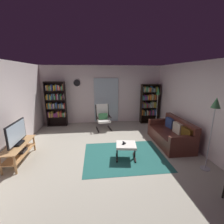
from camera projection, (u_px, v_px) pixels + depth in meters
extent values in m
plane|color=#AAA393|center=(108.00, 152.00, 4.47)|extent=(7.02, 7.02, 0.00)
cube|color=silver|center=(102.00, 95.00, 6.95)|extent=(5.60, 0.06, 2.60)
cube|color=silver|center=(2.00, 112.00, 3.86)|extent=(0.06, 6.00, 2.60)
cube|color=silver|center=(199.00, 107.00, 4.44)|extent=(0.06, 6.00, 2.60)
cube|color=silver|center=(106.00, 100.00, 6.96)|extent=(1.10, 0.01, 2.00)
cube|color=#24605A|center=(124.00, 156.00, 4.25)|extent=(2.22, 1.74, 0.01)
cube|color=tan|center=(18.00, 145.00, 3.91)|extent=(0.41, 1.22, 0.02)
cube|color=tan|center=(20.00, 153.00, 3.97)|extent=(0.37, 1.16, 0.02)
cylinder|color=tan|center=(15.00, 165.00, 3.44)|extent=(0.05, 0.05, 0.46)
cylinder|color=tan|center=(34.00, 143.00, 4.52)|extent=(0.05, 0.05, 0.46)
cylinder|color=tan|center=(0.00, 166.00, 3.41)|extent=(0.05, 0.05, 0.46)
cylinder|color=tan|center=(23.00, 144.00, 4.49)|extent=(0.05, 0.05, 0.46)
cube|color=#28282D|center=(20.00, 151.00, 4.01)|extent=(0.25, 0.28, 0.07)
cube|color=black|center=(18.00, 143.00, 3.90)|extent=(0.20, 0.32, 0.05)
cube|color=black|center=(16.00, 132.00, 3.82)|extent=(0.04, 0.90, 0.55)
cube|color=silver|center=(17.00, 132.00, 3.83)|extent=(0.01, 0.85, 0.49)
cube|color=black|center=(46.00, 104.00, 6.48)|extent=(0.02, 0.30, 1.93)
cube|color=black|center=(66.00, 104.00, 6.57)|extent=(0.02, 0.30, 1.93)
cube|color=black|center=(57.00, 104.00, 6.66)|extent=(0.83, 0.02, 1.93)
cube|color=black|center=(58.00, 125.00, 6.76)|extent=(0.79, 0.28, 0.02)
cube|color=black|center=(57.00, 117.00, 6.67)|extent=(0.79, 0.28, 0.02)
cube|color=black|center=(56.00, 109.00, 6.58)|extent=(0.79, 0.28, 0.02)
cube|color=black|center=(56.00, 100.00, 6.48)|extent=(0.79, 0.28, 0.02)
cube|color=black|center=(55.00, 91.00, 6.39)|extent=(0.79, 0.28, 0.02)
cube|color=black|center=(54.00, 82.00, 6.29)|extent=(0.79, 0.28, 0.02)
cube|color=#9B4898|center=(49.00, 114.00, 6.62)|extent=(0.04, 0.14, 0.24)
cube|color=gold|center=(50.00, 115.00, 6.61)|extent=(0.04, 0.16, 0.22)
cube|color=#A19A32|center=(50.00, 115.00, 6.61)|extent=(0.02, 0.14, 0.16)
cube|color=#9D3491|center=(51.00, 115.00, 6.61)|extent=(0.03, 0.11, 0.17)
cube|color=gold|center=(52.00, 114.00, 6.60)|extent=(0.02, 0.15, 0.27)
cube|color=#A78E36|center=(53.00, 114.00, 6.63)|extent=(0.04, 0.14, 0.25)
cube|color=#95368D|center=(54.00, 115.00, 6.65)|extent=(0.04, 0.12, 0.16)
cube|color=#9C3490|center=(55.00, 115.00, 6.64)|extent=(0.03, 0.19, 0.15)
cube|color=#9F348D|center=(56.00, 115.00, 6.65)|extent=(0.03, 0.15, 0.19)
cube|color=#924989|center=(57.00, 114.00, 6.65)|extent=(0.03, 0.19, 0.22)
cube|color=#903C88|center=(58.00, 114.00, 6.65)|extent=(0.02, 0.23, 0.25)
cube|color=gold|center=(59.00, 114.00, 6.65)|extent=(0.03, 0.23, 0.24)
cube|color=brown|center=(60.00, 115.00, 6.66)|extent=(0.04, 0.18, 0.20)
cube|color=red|center=(61.00, 114.00, 6.67)|extent=(0.04, 0.15, 0.27)
cube|color=brown|center=(62.00, 115.00, 6.68)|extent=(0.04, 0.14, 0.20)
cube|color=#2B833E|center=(63.00, 115.00, 6.67)|extent=(0.04, 0.21, 0.19)
cube|color=beige|center=(65.00, 114.00, 6.68)|extent=(0.04, 0.23, 0.20)
cube|color=orange|center=(66.00, 114.00, 6.69)|extent=(0.03, 0.11, 0.21)
cube|color=orange|center=(48.00, 106.00, 6.52)|extent=(0.03, 0.20, 0.23)
cube|color=#325FB3|center=(49.00, 106.00, 6.53)|extent=(0.04, 0.13, 0.20)
cube|color=teal|center=(50.00, 106.00, 6.50)|extent=(0.04, 0.20, 0.26)
cube|color=orange|center=(51.00, 106.00, 6.52)|extent=(0.04, 0.21, 0.25)
cube|color=teal|center=(52.00, 106.00, 6.52)|extent=(0.03, 0.21, 0.21)
cube|color=#8A468D|center=(53.00, 106.00, 6.53)|extent=(0.04, 0.19, 0.20)
cube|color=beige|center=(54.00, 106.00, 6.54)|extent=(0.03, 0.18, 0.22)
cube|color=#252B20|center=(55.00, 106.00, 6.55)|extent=(0.04, 0.16, 0.22)
cube|color=#3C5DB0|center=(56.00, 105.00, 6.54)|extent=(0.04, 0.16, 0.26)
cube|color=#2F2F2A|center=(58.00, 106.00, 6.54)|extent=(0.04, 0.12, 0.20)
cube|color=orange|center=(59.00, 106.00, 6.58)|extent=(0.03, 0.12, 0.17)
cube|color=#3D67AD|center=(60.00, 106.00, 6.57)|extent=(0.04, 0.17, 0.20)
cube|color=olive|center=(61.00, 106.00, 6.55)|extent=(0.04, 0.15, 0.21)
cube|color=#386AB8|center=(62.00, 106.00, 6.55)|extent=(0.02, 0.11, 0.25)
cube|color=teal|center=(63.00, 106.00, 6.57)|extent=(0.02, 0.15, 0.20)
cube|color=beige|center=(63.00, 107.00, 6.57)|extent=(0.04, 0.17, 0.16)
cube|color=#C53435|center=(64.00, 106.00, 6.57)|extent=(0.03, 0.16, 0.22)
cube|color=gold|center=(46.00, 98.00, 6.41)|extent=(0.02, 0.16, 0.18)
cube|color=orange|center=(47.00, 97.00, 6.42)|extent=(0.04, 0.13, 0.23)
cube|color=teal|center=(48.00, 97.00, 6.43)|extent=(0.02, 0.20, 0.23)
cube|color=#172530|center=(49.00, 97.00, 6.42)|extent=(0.02, 0.11, 0.23)
cube|color=gold|center=(50.00, 97.00, 6.44)|extent=(0.04, 0.17, 0.21)
cube|color=#57A0A3|center=(51.00, 98.00, 6.43)|extent=(0.03, 0.22, 0.17)
cube|color=#3A6AB4|center=(52.00, 97.00, 6.43)|extent=(0.03, 0.15, 0.26)
cube|color=#2F272C|center=(53.00, 96.00, 6.45)|extent=(0.04, 0.18, 0.27)
cube|color=#5E9FA5|center=(54.00, 97.00, 6.43)|extent=(0.02, 0.12, 0.25)
cube|color=#348143|center=(55.00, 98.00, 6.44)|extent=(0.04, 0.22, 0.16)
cube|color=red|center=(56.00, 97.00, 6.47)|extent=(0.03, 0.13, 0.23)
cube|color=#8F3C91|center=(57.00, 98.00, 6.48)|extent=(0.03, 0.21, 0.16)
cube|color=beige|center=(58.00, 97.00, 6.46)|extent=(0.03, 0.22, 0.26)
cube|color=black|center=(59.00, 97.00, 6.45)|extent=(0.03, 0.15, 0.23)
cube|color=#182A2C|center=(60.00, 97.00, 6.47)|extent=(0.04, 0.22, 0.21)
cube|color=#328F53|center=(61.00, 97.00, 6.48)|extent=(0.03, 0.19, 0.25)
cube|color=brown|center=(62.00, 98.00, 6.47)|extent=(0.04, 0.23, 0.15)
cube|color=purple|center=(63.00, 97.00, 6.50)|extent=(0.03, 0.11, 0.19)
cube|color=beige|center=(64.00, 97.00, 6.50)|extent=(0.04, 0.11, 0.25)
cube|color=black|center=(46.00, 88.00, 6.32)|extent=(0.03, 0.14, 0.22)
cube|color=beige|center=(47.00, 88.00, 6.33)|extent=(0.03, 0.20, 0.22)
cube|color=orange|center=(48.00, 88.00, 6.34)|extent=(0.04, 0.15, 0.23)
cube|color=brown|center=(49.00, 88.00, 6.34)|extent=(0.04, 0.23, 0.20)
cube|color=#2E804B|center=(50.00, 88.00, 6.34)|extent=(0.03, 0.21, 0.18)
cube|color=gold|center=(51.00, 88.00, 6.35)|extent=(0.03, 0.20, 0.20)
cube|color=#3D54AE|center=(52.00, 88.00, 6.33)|extent=(0.04, 0.19, 0.25)
cube|color=#1B1731|center=(53.00, 88.00, 6.36)|extent=(0.04, 0.17, 0.22)
cube|color=gold|center=(54.00, 88.00, 6.36)|extent=(0.03, 0.23, 0.21)
cube|color=gold|center=(55.00, 88.00, 6.38)|extent=(0.03, 0.11, 0.20)
cube|color=gold|center=(56.00, 87.00, 6.35)|extent=(0.02, 0.12, 0.26)
cube|color=#386CB9|center=(57.00, 88.00, 6.38)|extent=(0.04, 0.20, 0.24)
cube|color=red|center=(58.00, 88.00, 6.37)|extent=(0.04, 0.14, 0.23)
cube|color=beige|center=(59.00, 88.00, 6.37)|extent=(0.04, 0.17, 0.21)
cube|color=red|center=(60.00, 89.00, 6.37)|extent=(0.04, 0.14, 0.16)
cube|color=#559F9B|center=(61.00, 89.00, 6.39)|extent=(0.03, 0.16, 0.16)
cube|color=#3E8E42|center=(62.00, 88.00, 6.38)|extent=(0.03, 0.13, 0.20)
cube|color=brown|center=(63.00, 87.00, 6.38)|extent=(0.03, 0.19, 0.27)
cube|color=black|center=(141.00, 104.00, 6.93)|extent=(0.02, 0.30, 1.79)
cube|color=black|center=(158.00, 104.00, 7.01)|extent=(0.02, 0.30, 1.79)
cube|color=black|center=(148.00, 103.00, 7.11)|extent=(0.80, 0.02, 1.79)
cube|color=black|center=(148.00, 122.00, 7.19)|extent=(0.77, 0.28, 0.02)
cube|color=black|center=(149.00, 115.00, 7.10)|extent=(0.77, 0.28, 0.02)
cube|color=black|center=(149.00, 108.00, 7.02)|extent=(0.77, 0.28, 0.02)
cube|color=black|center=(150.00, 100.00, 6.93)|extent=(0.77, 0.28, 0.02)
cube|color=black|center=(150.00, 92.00, 6.84)|extent=(0.77, 0.28, 0.02)
cube|color=black|center=(151.00, 85.00, 6.76)|extent=(0.77, 0.28, 0.02)
cube|color=orange|center=(142.00, 113.00, 7.04)|extent=(0.03, 0.18, 0.23)
cube|color=orange|center=(142.00, 113.00, 7.03)|extent=(0.04, 0.12, 0.25)
cube|color=brown|center=(144.00, 113.00, 7.03)|extent=(0.04, 0.24, 0.24)
cube|color=teal|center=(145.00, 113.00, 7.05)|extent=(0.04, 0.23, 0.17)
cube|color=#1F2828|center=(146.00, 112.00, 7.07)|extent=(0.04, 0.22, 0.26)
cube|color=beige|center=(147.00, 113.00, 7.07)|extent=(0.04, 0.23, 0.23)
cube|color=teal|center=(148.00, 113.00, 7.09)|extent=(0.02, 0.18, 0.20)
cube|color=orange|center=(148.00, 113.00, 7.10)|extent=(0.02, 0.21, 0.16)
cube|color=red|center=(149.00, 113.00, 7.06)|extent=(0.02, 0.12, 0.18)
cube|color=#8A3384|center=(150.00, 113.00, 7.06)|extent=(0.04, 0.13, 0.23)
cube|color=#231C2A|center=(151.00, 113.00, 7.10)|extent=(0.04, 0.12, 0.22)
cube|color=#3C7E50|center=(151.00, 112.00, 7.10)|extent=(0.03, 0.16, 0.25)
cube|color=purple|center=(152.00, 113.00, 7.08)|extent=(0.02, 0.23, 0.23)
cube|color=orange|center=(153.00, 112.00, 7.10)|extent=(0.02, 0.21, 0.24)
cube|color=#A5883A|center=(154.00, 113.00, 7.09)|extent=(0.03, 0.10, 0.15)
cube|color=#3658A4|center=(155.00, 112.00, 7.11)|extent=(0.04, 0.21, 0.27)
cube|color=#3566A3|center=(155.00, 113.00, 7.11)|extent=(0.04, 0.20, 0.16)
cube|color=#3059A4|center=(142.00, 106.00, 6.94)|extent=(0.04, 0.14, 0.19)
cube|color=brown|center=(143.00, 105.00, 6.95)|extent=(0.04, 0.19, 0.27)
cube|color=#3F6AB6|center=(144.00, 106.00, 6.95)|extent=(0.02, 0.19, 0.16)
cube|color=#9E9B2B|center=(144.00, 105.00, 6.96)|extent=(0.04, 0.18, 0.23)
cube|color=#407F52|center=(145.00, 105.00, 6.96)|extent=(0.02, 0.22, 0.20)
cube|color=#993C82|center=(146.00, 105.00, 6.98)|extent=(0.02, 0.20, 0.26)
cube|color=red|center=(147.00, 106.00, 6.96)|extent=(0.04, 0.13, 0.17)
cube|color=#3966B6|center=(148.00, 105.00, 6.97)|extent=(0.02, 0.10, 0.21)
cube|color=brown|center=(149.00, 105.00, 6.98)|extent=(0.03, 0.21, 0.23)
cube|color=beige|center=(149.00, 106.00, 7.00)|extent=(0.03, 0.23, 0.17)
cube|color=#599893|center=(150.00, 105.00, 6.98)|extent=(0.02, 0.13, 0.21)
cube|color=beige|center=(151.00, 105.00, 6.97)|extent=(0.03, 0.22, 0.25)
cube|color=#3F8E3F|center=(152.00, 105.00, 7.01)|extent=(0.02, 0.13, 0.27)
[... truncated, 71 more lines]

